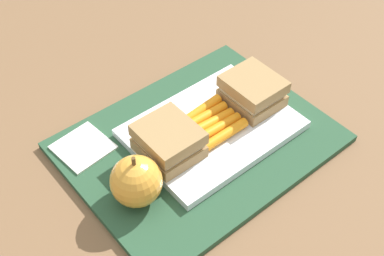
% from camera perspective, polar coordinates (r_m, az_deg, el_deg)
% --- Properties ---
extents(ground_plane, '(2.40, 2.40, 0.00)m').
position_cam_1_polar(ground_plane, '(0.73, 0.76, -1.85)').
color(ground_plane, brown).
extents(lunchbag_mat, '(0.36, 0.28, 0.01)m').
position_cam_1_polar(lunchbag_mat, '(0.72, 0.76, -1.58)').
color(lunchbag_mat, '#284C33').
rests_on(lunchbag_mat, ground_plane).
extents(food_tray, '(0.23, 0.17, 0.01)m').
position_cam_1_polar(food_tray, '(0.72, 2.28, -0.06)').
color(food_tray, white).
rests_on(food_tray, lunchbag_mat).
extents(sandwich_half_left, '(0.07, 0.08, 0.04)m').
position_cam_1_polar(sandwich_half_left, '(0.75, 6.87, 4.19)').
color(sandwich_half_left, '#9E7A4C').
rests_on(sandwich_half_left, food_tray).
extents(sandwich_half_right, '(0.07, 0.08, 0.04)m').
position_cam_1_polar(sandwich_half_right, '(0.67, -2.67, -1.47)').
color(sandwich_half_right, '#9E7A4C').
rests_on(sandwich_half_right, food_tray).
extents(carrot_sticks_bundle, '(0.08, 0.07, 0.02)m').
position_cam_1_polar(carrot_sticks_bundle, '(0.72, 2.29, 0.66)').
color(carrot_sticks_bundle, orange).
rests_on(carrot_sticks_bundle, food_tray).
extents(apple, '(0.07, 0.07, 0.08)m').
position_cam_1_polar(apple, '(0.63, -6.32, -6.00)').
color(apple, gold).
rests_on(apple, lunchbag_mat).
extents(paper_napkin, '(0.08, 0.08, 0.00)m').
position_cam_1_polar(paper_napkin, '(0.72, -12.21, -2.12)').
color(paper_napkin, white).
rests_on(paper_napkin, lunchbag_mat).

